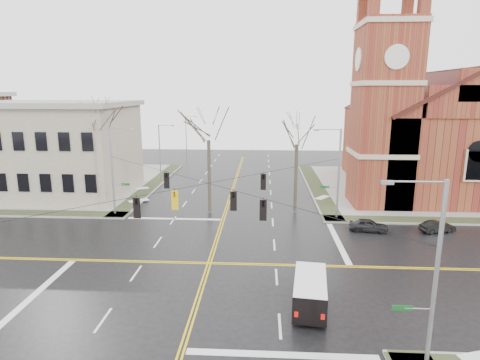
# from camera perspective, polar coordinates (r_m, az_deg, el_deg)

# --- Properties ---
(ground) EXTENTS (120.00, 120.00, 0.00)m
(ground) POSITION_cam_1_polar(r_m,az_deg,el_deg) (30.97, -4.39, -11.71)
(ground) COLOR black
(ground) RESTS_ON ground
(sidewalks) EXTENTS (80.00, 80.00, 0.17)m
(sidewalks) POSITION_cam_1_polar(r_m,az_deg,el_deg) (30.94, -4.39, -11.58)
(sidewalks) COLOR gray
(sidewalks) RESTS_ON ground
(road_markings) EXTENTS (100.00, 100.00, 0.01)m
(road_markings) POSITION_cam_1_polar(r_m,az_deg,el_deg) (30.97, -4.39, -11.70)
(road_markings) COLOR gold
(road_markings) RESTS_ON ground
(church) EXTENTS (24.28, 27.48, 27.50)m
(church) POSITION_cam_1_polar(r_m,az_deg,el_deg) (56.88, 24.98, 7.07)
(church) COLOR maroon
(church) RESTS_ON ground
(civic_building_a) EXTENTS (18.00, 14.00, 11.00)m
(civic_building_a) POSITION_cam_1_polar(r_m,az_deg,el_deg) (55.01, -24.92, 3.84)
(civic_building_a) COLOR gray
(civic_building_a) RESTS_ON ground
(signal_pole_ne) EXTENTS (2.75, 0.22, 9.00)m
(signal_pole_ne) POSITION_cam_1_polar(r_m,az_deg,el_deg) (40.90, 13.65, 1.25)
(signal_pole_ne) COLOR gray
(signal_pole_ne) RESTS_ON ground
(signal_pole_nw) EXTENTS (2.75, 0.22, 9.00)m
(signal_pole_nw) POSITION_cam_1_polar(r_m,az_deg,el_deg) (43.03, -17.54, 1.56)
(signal_pole_nw) COLOR gray
(signal_pole_nw) RESTS_ON ground
(signal_pole_se) EXTENTS (2.75, 0.22, 9.00)m
(signal_pole_se) POSITION_cam_1_polar(r_m,az_deg,el_deg) (19.64, 25.65, -12.00)
(signal_pole_se) COLOR gray
(signal_pole_se) RESTS_ON ground
(span_wires) EXTENTS (23.02, 23.02, 0.03)m
(span_wires) POSITION_cam_1_polar(r_m,az_deg,el_deg) (28.99, -4.59, -0.46)
(span_wires) COLOR black
(span_wires) RESTS_ON ground
(traffic_signals) EXTENTS (8.21, 8.26, 1.30)m
(traffic_signals) POSITION_cam_1_polar(r_m,az_deg,el_deg) (28.53, -4.75, -2.23)
(traffic_signals) COLOR black
(traffic_signals) RESTS_ON ground
(streetlight_north_a) EXTENTS (2.30, 0.20, 8.00)m
(streetlight_north_a) POSITION_cam_1_polar(r_m,az_deg,el_deg) (58.43, -11.22, 4.19)
(streetlight_north_a) COLOR gray
(streetlight_north_a) RESTS_ON ground
(streetlight_north_b) EXTENTS (2.30, 0.20, 8.00)m
(streetlight_north_b) POSITION_cam_1_polar(r_m,az_deg,el_deg) (77.80, -7.57, 6.34)
(streetlight_north_b) COLOR gray
(streetlight_north_b) RESTS_ON ground
(cargo_van) EXTENTS (2.46, 5.06, 1.85)m
(cargo_van) POSITION_cam_1_polar(r_m,az_deg,el_deg) (25.25, 9.93, -15.02)
(cargo_van) COLOR white
(cargo_van) RESTS_ON ground
(parked_car_a) EXTENTS (3.64, 1.86, 1.19)m
(parked_car_a) POSITION_cam_1_polar(r_m,az_deg,el_deg) (39.09, 17.80, -6.13)
(parked_car_a) COLOR black
(parked_car_a) RESTS_ON ground
(parked_car_b) EXTENTS (3.39, 2.02, 1.05)m
(parked_car_b) POSITION_cam_1_polar(r_m,az_deg,el_deg) (41.26, 26.26, -5.97)
(parked_car_b) COLOR black
(parked_car_b) RESTS_ON ground
(tree_nw_far) EXTENTS (4.00, 4.00, 12.95)m
(tree_nw_far) POSITION_cam_1_polar(r_m,az_deg,el_deg) (45.57, -19.03, 7.64)
(tree_nw_far) COLOR #332B20
(tree_nw_far) RESTS_ON ground
(tree_nw_near) EXTENTS (4.00, 4.00, 11.38)m
(tree_nw_near) POSITION_cam_1_polar(r_m,az_deg,el_deg) (41.62, -4.50, 6.34)
(tree_nw_near) COLOR #332B20
(tree_nw_near) RESTS_ON ground
(tree_ne) EXTENTS (4.00, 4.00, 10.72)m
(tree_ne) POSITION_cam_1_polar(r_m,az_deg,el_deg) (42.04, 8.11, 5.67)
(tree_ne) COLOR #332B20
(tree_ne) RESTS_ON ground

